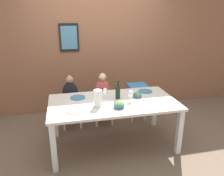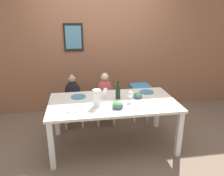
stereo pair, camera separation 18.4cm
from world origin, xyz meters
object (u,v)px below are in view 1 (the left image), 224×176
dinner_plate_back_right (145,91)px  chair_far_left (71,106)px  person_child_center (103,87)px  paper_towel_roll (98,98)px  salad_bowl_small (137,95)px  dinner_plate_back_left (78,98)px  chair_far_center (103,103)px  chair_right_highchair (137,93)px  dinner_plate_front_left (74,110)px  salad_bowl_large (119,105)px  person_child_left (70,89)px  wine_bottle (118,91)px  wine_glass_far (105,91)px  wine_glass_near (131,94)px

dinner_plate_back_right → chair_far_left: bearing=159.0°
person_child_center → paper_towel_roll: bearing=-104.5°
salad_bowl_small → dinner_plate_back_left: size_ratio=0.54×
chair_far_center → chair_right_highchair: (0.66, 0.00, 0.15)m
chair_far_center → dinner_plate_front_left: bearing=-120.3°
salad_bowl_large → chair_far_center: bearing=92.7°
chair_far_center → person_child_left: size_ratio=0.92×
wine_bottle → wine_glass_far: 0.19m
paper_towel_roll → salad_bowl_small: 0.68m
chair_far_left → person_child_center: person_child_center is taller
person_child_left → wine_bottle: size_ratio=1.72×
wine_glass_far → salad_bowl_small: (0.49, -0.07, -0.08)m
chair_far_left → chair_far_center: 0.57m
salad_bowl_small → wine_bottle: bearing=177.1°
person_child_center → wine_bottle: (0.11, -0.66, 0.14)m
dinner_plate_back_left → dinner_plate_back_right: (1.10, 0.04, 0.00)m
salad_bowl_large → dinner_plate_back_left: salad_bowl_large is taller
wine_glass_near → wine_glass_far: (-0.33, 0.20, 0.00)m
chair_far_center → salad_bowl_large: bearing=-87.3°
chair_right_highchair → person_child_left: person_child_left is taller
chair_far_center → salad_bowl_small: size_ratio=3.66×
chair_far_center → wine_bottle: (0.11, -0.65, 0.45)m
chair_right_highchair → dinner_plate_back_left: 1.25m
chair_far_left → chair_right_highchair: size_ratio=0.66×
chair_far_left → salad_bowl_large: (0.61, -0.99, 0.38)m
wine_bottle → wine_glass_near: (0.15, -0.15, -0.00)m
chair_far_left → wine_glass_far: bearing=-50.4°
chair_right_highchair → wine_glass_near: wine_glass_near is taller
person_child_left → salad_bowl_large: size_ratio=3.25×
chair_far_center → salad_bowl_small: 0.87m
chair_far_left → dinner_plate_front_left: dinner_plate_front_left is taller
person_child_center → dinner_plate_front_left: person_child_center is taller
person_child_center → dinner_plate_back_right: person_child_center is taller
person_child_center → wine_glass_near: (0.27, -0.80, 0.14)m
dinner_plate_back_left → wine_glass_near: bearing=-22.3°
salad_bowl_small → dinner_plate_back_right: salad_bowl_small is taller
salad_bowl_large → paper_towel_roll: bearing=157.1°
chair_far_center → person_child_left: 0.65m
paper_towel_roll → dinner_plate_front_left: bearing=-166.9°
person_child_left → chair_right_highchair: bearing=-0.0°
wine_bottle → salad_bowl_small: 0.32m
paper_towel_roll → wine_glass_far: bearing=59.6°
wine_glass_near → wine_glass_far: bearing=149.6°
wine_glass_far → salad_bowl_large: (0.11, -0.38, -0.08)m
salad_bowl_large → chair_far_left: bearing=122.0°
paper_towel_roll → wine_glass_near: paper_towel_roll is taller
chair_right_highchair → dinner_plate_back_left: (-1.13, -0.50, 0.19)m
person_child_left → person_child_center: (0.57, 0.00, 0.00)m
paper_towel_roll → salad_bowl_large: (0.27, -0.11, -0.08)m
wine_glass_far → dinner_plate_back_left: bearing=165.2°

